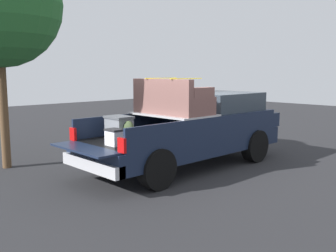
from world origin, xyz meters
The scene contains 2 objects.
ground_plane centered at (0.00, 0.00, 0.00)m, with size 40.00×40.00×0.00m, color #262628.
pickup_truck centered at (0.36, 0.00, 0.96)m, with size 6.05×2.06×2.23m.
Camera 1 is at (-6.78, -6.47, 2.38)m, focal length 40.80 mm.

